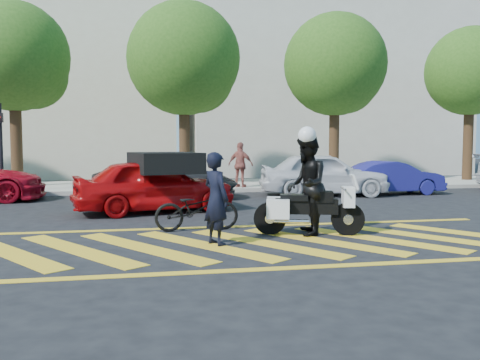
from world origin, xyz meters
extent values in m
plane|color=black|center=(0.00, 0.00, 0.00)|extent=(90.00, 90.00, 0.00)
cube|color=#9E998E|center=(0.00, 12.00, 0.07)|extent=(60.00, 5.00, 0.15)
cube|color=gold|center=(-3.90, 0.00, 0.00)|extent=(2.43, 3.21, 0.01)
cube|color=gold|center=(-2.80, 0.00, 0.00)|extent=(2.43, 3.21, 0.01)
cube|color=gold|center=(-1.70, 0.00, 0.00)|extent=(2.43, 3.21, 0.01)
cube|color=gold|center=(-0.60, 0.00, 0.00)|extent=(2.43, 3.21, 0.01)
cube|color=gold|center=(0.50, 0.00, 0.00)|extent=(2.43, 3.21, 0.01)
cube|color=gold|center=(1.60, 0.00, 0.00)|extent=(2.43, 3.21, 0.01)
cube|color=gold|center=(2.70, 0.00, 0.00)|extent=(2.43, 3.21, 0.01)
cube|color=gold|center=(3.80, 0.00, 0.00)|extent=(2.43, 3.21, 0.01)
cube|color=gold|center=(4.90, 0.00, 0.00)|extent=(2.43, 3.21, 0.01)
cube|color=gold|center=(0.00, -1.90, 0.00)|extent=(12.00, 0.20, 0.01)
cube|color=gold|center=(0.00, 1.90, 0.00)|extent=(12.00, 0.20, 0.01)
cube|color=beige|center=(-8.00, 21.00, 5.00)|extent=(16.00, 8.00, 10.00)
cube|color=beige|center=(9.00, 21.00, 5.50)|extent=(16.00, 8.00, 11.00)
cylinder|color=black|center=(-6.50, 12.00, 2.00)|extent=(0.44, 0.44, 4.00)
sphere|color=#275215|center=(-6.50, 12.00, 5.16)|extent=(4.20, 4.20, 4.20)
sphere|color=#275215|center=(-5.90, 12.30, 4.53)|extent=(2.73, 2.73, 2.73)
cylinder|color=black|center=(0.00, 12.00, 2.00)|extent=(0.44, 0.44, 4.00)
sphere|color=#275215|center=(0.00, 12.00, 5.26)|extent=(4.60, 4.60, 4.60)
sphere|color=#275215|center=(0.60, 12.30, 4.58)|extent=(2.99, 2.99, 2.99)
cylinder|color=black|center=(6.50, 12.00, 2.00)|extent=(0.44, 0.44, 4.00)
sphere|color=#275215|center=(6.50, 12.00, 5.21)|extent=(4.40, 4.40, 4.40)
sphere|color=#275215|center=(7.10, 12.30, 4.55)|extent=(2.86, 2.86, 2.86)
cylinder|color=black|center=(13.00, 12.00, 2.00)|extent=(0.44, 0.44, 4.00)
sphere|color=#275215|center=(13.00, 12.00, 5.10)|extent=(4.00, 4.00, 4.00)
sphere|color=#275215|center=(13.60, 12.30, 4.50)|extent=(2.60, 2.60, 2.60)
cylinder|color=black|center=(-6.50, 9.80, 1.60)|extent=(0.12, 0.12, 3.20)
imported|color=black|center=(-0.40, 0.01, 0.84)|extent=(0.64, 0.73, 1.68)
imported|color=black|center=(-0.58, 1.57, 0.46)|extent=(1.81, 0.73, 0.93)
cylinder|color=black|center=(0.82, 0.85, 0.33)|extent=(0.67, 0.30, 0.65)
cylinder|color=silver|center=(0.82, 0.85, 0.33)|extent=(0.23, 0.20, 0.20)
cylinder|color=black|center=(2.31, 0.45, 0.33)|extent=(0.67, 0.30, 0.65)
cylinder|color=silver|center=(2.31, 0.45, 0.33)|extent=(0.23, 0.20, 0.20)
cube|color=black|center=(1.52, 0.66, 0.58)|extent=(1.26, 0.57, 0.30)
cube|color=black|center=(1.81, 0.58, 0.77)|extent=(0.51, 0.40, 0.22)
cube|color=black|center=(1.28, 0.72, 0.75)|extent=(0.61, 0.47, 0.12)
cube|color=silver|center=(2.31, 0.45, 0.77)|extent=(0.32, 0.46, 0.40)
cube|color=silver|center=(1.04, 1.06, 0.55)|extent=(0.48, 0.29, 0.38)
cube|color=silver|center=(0.90, 0.56, 0.55)|extent=(0.48, 0.29, 0.38)
imported|color=black|center=(1.52, 0.65, 1.00)|extent=(0.98, 1.13, 2.00)
imported|color=#AA0709|center=(-1.39, 4.62, 0.72)|extent=(4.49, 2.61, 1.44)
imported|color=black|center=(-0.93, 7.80, 0.65)|extent=(4.77, 2.41, 1.29)
imported|color=silver|center=(4.50, 7.80, 0.76)|extent=(4.65, 2.37, 1.52)
imported|color=navy|center=(7.08, 7.80, 0.60)|extent=(3.64, 1.32, 1.19)
imported|color=#9D5247|center=(1.97, 10.00, 1.01)|extent=(1.07, 0.92, 1.72)
camera|label=1|loc=(-1.67, -8.99, 1.84)|focal=38.00mm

